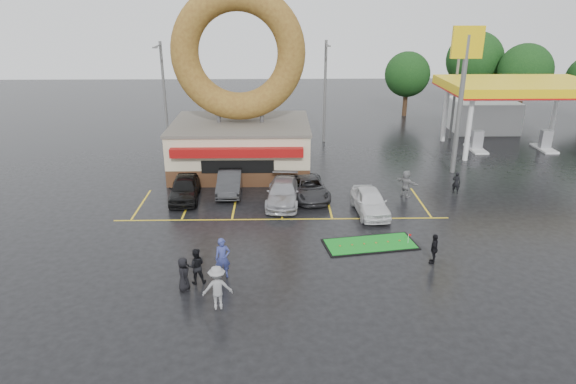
{
  "coord_description": "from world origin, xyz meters",
  "views": [
    {
      "loc": [
        -0.23,
        -24.64,
        12.39
      ],
      "look_at": [
        0.33,
        2.19,
        2.2
      ],
      "focal_mm": 32.0,
      "sensor_mm": 36.0,
      "label": 1
    }
  ],
  "objects_px": {
    "car_black": "(185,188)",
    "car_grey": "(309,188)",
    "donut_shop": "(240,112)",
    "car_white": "(370,202)",
    "streetlight_mid": "(325,89)",
    "shell_sign": "(464,73)",
    "dumpster": "(181,165)",
    "person_cameraman": "(434,249)",
    "car_dgrey": "(230,182)",
    "car_silver": "(283,192)",
    "streetlight_right": "(456,87)",
    "person_blue": "(223,258)",
    "gas_station": "(502,101)",
    "putting_green": "(370,244)",
    "streetlight_left": "(164,92)"
  },
  "relations": [
    {
      "from": "car_grey",
      "to": "dumpster",
      "type": "distance_m",
      "value": 10.61
    },
    {
      "from": "person_blue",
      "to": "putting_green",
      "type": "distance_m",
      "value": 8.23
    },
    {
      "from": "gas_station",
      "to": "putting_green",
      "type": "height_order",
      "value": "gas_station"
    },
    {
      "from": "gas_station",
      "to": "streetlight_left",
      "type": "distance_m",
      "value": 30.04
    },
    {
      "from": "streetlight_left",
      "to": "streetlight_mid",
      "type": "height_order",
      "value": "same"
    },
    {
      "from": "car_dgrey",
      "to": "car_grey",
      "type": "relative_size",
      "value": 0.95
    },
    {
      "from": "person_blue",
      "to": "person_cameraman",
      "type": "bearing_deg",
      "value": -6.27
    },
    {
      "from": "car_black",
      "to": "car_dgrey",
      "type": "bearing_deg",
      "value": 19.3
    },
    {
      "from": "gas_station",
      "to": "car_grey",
      "type": "height_order",
      "value": "gas_station"
    },
    {
      "from": "car_dgrey",
      "to": "car_silver",
      "type": "relative_size",
      "value": 0.91
    },
    {
      "from": "streetlight_mid",
      "to": "person_cameraman",
      "type": "xyz_separation_m",
      "value": [
        3.47,
        -23.03,
        -4.0
      ]
    },
    {
      "from": "donut_shop",
      "to": "streetlight_mid",
      "type": "relative_size",
      "value": 1.5
    },
    {
      "from": "gas_station",
      "to": "streetlight_left",
      "type": "height_order",
      "value": "streetlight_left"
    },
    {
      "from": "dumpster",
      "to": "streetlight_mid",
      "type": "bearing_deg",
      "value": 33.74
    },
    {
      "from": "car_black",
      "to": "dumpster",
      "type": "height_order",
      "value": "car_black"
    },
    {
      "from": "donut_shop",
      "to": "car_dgrey",
      "type": "xyz_separation_m",
      "value": [
        -0.48,
        -4.98,
        -3.72
      ]
    },
    {
      "from": "donut_shop",
      "to": "car_white",
      "type": "height_order",
      "value": "donut_shop"
    },
    {
      "from": "gas_station",
      "to": "putting_green",
      "type": "distance_m",
      "value": 26.26
    },
    {
      "from": "car_dgrey",
      "to": "person_blue",
      "type": "distance_m",
      "value": 11.28
    },
    {
      "from": "shell_sign",
      "to": "streetlight_mid",
      "type": "distance_m",
      "value": 12.93
    },
    {
      "from": "car_dgrey",
      "to": "dumpster",
      "type": "distance_m",
      "value": 5.72
    },
    {
      "from": "streetlight_right",
      "to": "shell_sign",
      "type": "bearing_deg",
      "value": -106.83
    },
    {
      "from": "gas_station",
      "to": "person_cameraman",
      "type": "height_order",
      "value": "gas_station"
    },
    {
      "from": "shell_sign",
      "to": "car_black",
      "type": "distance_m",
      "value": 21.08
    },
    {
      "from": "streetlight_left",
      "to": "car_dgrey",
      "type": "relative_size",
      "value": 2.0
    },
    {
      "from": "streetlight_right",
      "to": "car_dgrey",
      "type": "relative_size",
      "value": 2.0
    },
    {
      "from": "car_grey",
      "to": "dumpster",
      "type": "height_order",
      "value": "car_grey"
    },
    {
      "from": "streetlight_mid",
      "to": "car_silver",
      "type": "bearing_deg",
      "value": -104.7
    },
    {
      "from": "shell_sign",
      "to": "dumpster",
      "type": "height_order",
      "value": "shell_sign"
    },
    {
      "from": "car_black",
      "to": "car_grey",
      "type": "height_order",
      "value": "car_black"
    },
    {
      "from": "shell_sign",
      "to": "car_white",
      "type": "relative_size",
      "value": 2.39
    },
    {
      "from": "car_white",
      "to": "putting_green",
      "type": "distance_m",
      "value": 4.42
    },
    {
      "from": "car_black",
      "to": "car_grey",
      "type": "relative_size",
      "value": 0.96
    },
    {
      "from": "car_silver",
      "to": "shell_sign",
      "type": "bearing_deg",
      "value": 29.23
    },
    {
      "from": "streetlight_mid",
      "to": "putting_green",
      "type": "bearing_deg",
      "value": -88.15
    },
    {
      "from": "gas_station",
      "to": "car_white",
      "type": "xyz_separation_m",
      "value": [
        -14.62,
        -16.71,
        -2.94
      ]
    },
    {
      "from": "streetlight_right",
      "to": "car_black",
      "type": "bearing_deg",
      "value": -145.84
    },
    {
      "from": "streetlight_right",
      "to": "person_blue",
      "type": "relative_size",
      "value": 4.56
    },
    {
      "from": "dumpster",
      "to": "putting_green",
      "type": "bearing_deg",
      "value": -48.77
    },
    {
      "from": "person_cameraman",
      "to": "dumpster",
      "type": "relative_size",
      "value": 0.87
    },
    {
      "from": "gas_station",
      "to": "car_dgrey",
      "type": "xyz_separation_m",
      "value": [
        -23.48,
        -12.95,
        -2.96
      ]
    },
    {
      "from": "putting_green",
      "to": "streetlight_mid",
      "type": "bearing_deg",
      "value": 91.85
    },
    {
      "from": "car_dgrey",
      "to": "car_black",
      "type": "bearing_deg",
      "value": -157.13
    },
    {
      "from": "donut_shop",
      "to": "car_white",
      "type": "xyz_separation_m",
      "value": [
        8.38,
        -8.74,
        -3.71
      ]
    },
    {
      "from": "person_blue",
      "to": "streetlight_left",
      "type": "bearing_deg",
      "value": 94.46
    },
    {
      "from": "donut_shop",
      "to": "dumpster",
      "type": "relative_size",
      "value": 7.5
    },
    {
      "from": "donut_shop",
      "to": "car_black",
      "type": "distance_m",
      "value": 7.95
    },
    {
      "from": "streetlight_left",
      "to": "person_blue",
      "type": "bearing_deg",
      "value": -72.85
    },
    {
      "from": "car_grey",
      "to": "streetlight_right",
      "type": "bearing_deg",
      "value": 39.09
    },
    {
      "from": "car_black",
      "to": "putting_green",
      "type": "bearing_deg",
      "value": -35.85
    }
  ]
}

